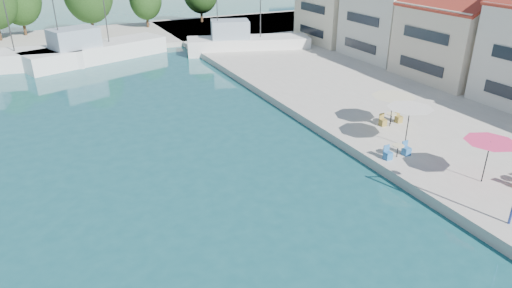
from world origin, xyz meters
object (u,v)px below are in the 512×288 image
trawler_03 (94,51)px  umbrella_cream (393,100)px  trawler_04 (245,44)px  umbrella_white (410,112)px  umbrella_pink (490,146)px

trawler_03 → umbrella_cream: size_ratio=5.47×
trawler_04 → umbrella_white: 29.47m
trawler_03 → umbrella_white: (14.05, -33.02, 1.79)m
umbrella_pink → umbrella_cream: size_ratio=0.91×
trawler_03 → umbrella_cream: 33.82m
trawler_03 → trawler_04: bearing=-32.6°
trawler_04 → umbrella_cream: bearing=-75.6°
trawler_03 → umbrella_pink: bearing=-89.2°
trawler_03 → umbrella_white: size_ratio=5.75×
umbrella_white → umbrella_cream: bearing=65.6°
trawler_04 → umbrella_white: (-2.48, -29.31, 1.78)m
trawler_03 → umbrella_white: bearing=-86.9°
umbrella_white → trawler_04: bearing=85.2°
umbrella_pink → umbrella_cream: umbrella_pink is taller
umbrella_pink → umbrella_cream: (0.87, 8.24, -0.17)m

